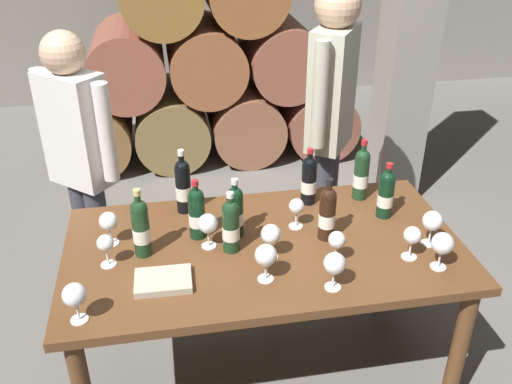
{
  "coord_description": "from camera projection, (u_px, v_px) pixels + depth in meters",
  "views": [
    {
      "loc": [
        -0.38,
        -1.95,
        2.14
      ],
      "look_at": [
        0.0,
        0.2,
        0.91
      ],
      "focal_mm": 39.23,
      "sensor_mm": 36.0,
      "label": 1
    }
  ],
  "objects": [
    {
      "name": "wine_bottle_3",
      "position": [
        386.0,
        193.0,
        2.56
      ],
      "size": [
        0.07,
        0.07,
        0.27
      ],
      "color": "black",
      "rests_on": "dining_table"
    },
    {
      "name": "wine_bottle_7",
      "position": [
        183.0,
        185.0,
        2.59
      ],
      "size": [
        0.07,
        0.07,
        0.32
      ],
      "color": "black",
      "rests_on": "dining_table"
    },
    {
      "name": "wine_glass_10",
      "position": [
        109.0,
        222.0,
        2.36
      ],
      "size": [
        0.08,
        0.08,
        0.15
      ],
      "color": "white",
      "rests_on": "dining_table"
    },
    {
      "name": "dining_table",
      "position": [
        264.0,
        262.0,
        2.45
      ],
      "size": [
        1.7,
        0.9,
        0.76
      ],
      "color": "brown",
      "rests_on": "ground_plane"
    },
    {
      "name": "ground_plane",
      "position": [
        263.0,
        371.0,
        2.78
      ],
      "size": [
        14.0,
        14.0,
        0.0
      ],
      "primitive_type": "plane",
      "color": "#66635E"
    },
    {
      "name": "wine_bottle_0",
      "position": [
        141.0,
        227.0,
        2.28
      ],
      "size": [
        0.07,
        0.07,
        0.31
      ],
      "color": "#19381E",
      "rests_on": "dining_table"
    },
    {
      "name": "wine_bottle_4",
      "position": [
        309.0,
        180.0,
        2.66
      ],
      "size": [
        0.07,
        0.07,
        0.29
      ],
      "color": "black",
      "rests_on": "dining_table"
    },
    {
      "name": "stone_pillar",
      "position": [
        411.0,
        22.0,
        3.71
      ],
      "size": [
        0.32,
        0.32,
        2.6
      ],
      "primitive_type": "cube",
      "color": "gray",
      "rests_on": "ground_plane"
    },
    {
      "name": "wine_glass_2",
      "position": [
        266.0,
        256.0,
        2.14
      ],
      "size": [
        0.09,
        0.09,
        0.16
      ],
      "color": "white",
      "rests_on": "dining_table"
    },
    {
      "name": "wine_glass_6",
      "position": [
        105.0,
        244.0,
        2.23
      ],
      "size": [
        0.07,
        0.07,
        0.14
      ],
      "color": "white",
      "rests_on": "dining_table"
    },
    {
      "name": "wine_bottle_8",
      "position": [
        327.0,
        213.0,
        2.39
      ],
      "size": [
        0.07,
        0.07,
        0.29
      ],
      "color": "black",
      "rests_on": "dining_table"
    },
    {
      "name": "barrel_stack",
      "position": [
        205.0,
        72.0,
        4.65
      ],
      "size": [
        2.49,
        0.9,
        1.69
      ],
      "color": "brown",
      "rests_on": "ground_plane"
    },
    {
      "name": "wine_glass_5",
      "position": [
        442.0,
        244.0,
        2.21
      ],
      "size": [
        0.09,
        0.09,
        0.16
      ],
      "color": "white",
      "rests_on": "dining_table"
    },
    {
      "name": "sommelier_presenting",
      "position": [
        330.0,
        112.0,
        2.99
      ],
      "size": [
        0.33,
        0.42,
        1.72
      ],
      "color": "#383842",
      "rests_on": "ground_plane"
    },
    {
      "name": "wine_bottle_2",
      "position": [
        197.0,
        213.0,
        2.41
      ],
      "size": [
        0.07,
        0.07,
        0.28
      ],
      "color": "black",
      "rests_on": "dining_table"
    },
    {
      "name": "taster_seated_left",
      "position": [
        80.0,
        154.0,
        2.82
      ],
      "size": [
        0.39,
        0.35,
        1.54
      ],
      "color": "#383842",
      "rests_on": "ground_plane"
    },
    {
      "name": "tasting_notebook",
      "position": [
        163.0,
        281.0,
        2.17
      ],
      "size": [
        0.22,
        0.17,
        0.03
      ],
      "primitive_type": "cube",
      "rotation": [
        0.0,
        0.0,
        -0.03
      ],
      "color": "#B2A893",
      "rests_on": "dining_table"
    },
    {
      "name": "wine_glass_1",
      "position": [
        271.0,
        235.0,
        2.28
      ],
      "size": [
        0.08,
        0.08,
        0.16
      ],
      "color": "white",
      "rests_on": "dining_table"
    },
    {
      "name": "wine_bottle_6",
      "position": [
        231.0,
        225.0,
        2.32
      ],
      "size": [
        0.07,
        0.07,
        0.28
      ],
      "color": "#19381E",
      "rests_on": "dining_table"
    },
    {
      "name": "wine_glass_8",
      "position": [
        297.0,
        207.0,
        2.48
      ],
      "size": [
        0.07,
        0.07,
        0.14
      ],
      "color": "white",
      "rests_on": "dining_table"
    },
    {
      "name": "wine_glass_9",
      "position": [
        75.0,
        296.0,
        1.94
      ],
      "size": [
        0.09,
        0.09,
        0.16
      ],
      "color": "white",
      "rests_on": "dining_table"
    },
    {
      "name": "wine_glass_0",
      "position": [
        208.0,
        224.0,
        2.34
      ],
      "size": [
        0.08,
        0.08,
        0.16
      ],
      "color": "white",
      "rests_on": "dining_table"
    },
    {
      "name": "wine_bottle_1",
      "position": [
        235.0,
        211.0,
        2.42
      ],
      "size": [
        0.07,
        0.07,
        0.28
      ],
      "color": "black",
      "rests_on": "dining_table"
    },
    {
      "name": "wine_glass_11",
      "position": [
        337.0,
        241.0,
        2.25
      ],
      "size": [
        0.07,
        0.07,
        0.15
      ],
      "color": "white",
      "rests_on": "dining_table"
    },
    {
      "name": "wine_glass_3",
      "position": [
        335.0,
        264.0,
        2.1
      ],
      "size": [
        0.09,
        0.09,
        0.16
      ],
      "color": "white",
      "rests_on": "dining_table"
    },
    {
      "name": "wine_glass_4",
      "position": [
        412.0,
        236.0,
        2.28
      ],
      "size": [
        0.07,
        0.07,
        0.15
      ],
      "color": "white",
      "rests_on": "dining_table"
    },
    {
      "name": "wine_bottle_5",
      "position": [
        361.0,
        173.0,
        2.7
      ],
      "size": [
        0.07,
        0.07,
        0.31
      ],
      "color": "#19381E",
      "rests_on": "dining_table"
    },
    {
      "name": "wine_glass_7",
      "position": [
        432.0,
        222.0,
        2.36
      ],
      "size": [
        0.09,
        0.09,
        0.16
      ],
      "color": "white",
      "rests_on": "dining_table"
    }
  ]
}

